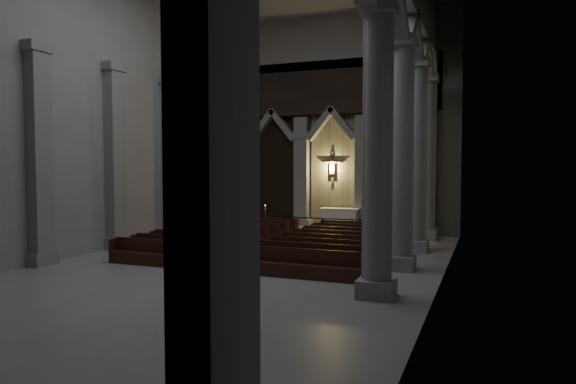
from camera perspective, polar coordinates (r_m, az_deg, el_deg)
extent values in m
plane|color=gray|center=(18.78, -5.42, -8.20)|extent=(24.00, 24.00, 0.00)
cube|color=gray|center=(29.72, 5.14, 7.53)|extent=(14.00, 0.10, 12.00)
cube|color=gray|center=(22.61, -21.73, 8.77)|extent=(0.10, 24.00, 12.00)
cube|color=gray|center=(16.65, 16.92, 11.00)|extent=(0.10, 24.00, 12.00)
cube|color=gray|center=(31.13, -4.74, 2.17)|extent=(0.80, 0.50, 6.40)
cube|color=gray|center=(31.31, -4.72, -3.23)|extent=(1.05, 0.70, 0.50)
cube|color=gray|center=(31.17, -4.76, 6.12)|extent=(1.00, 0.65, 0.35)
cube|color=gray|center=(29.72, 1.50, 2.14)|extent=(0.80, 0.50, 6.40)
cube|color=gray|center=(29.91, 1.50, -3.52)|extent=(1.05, 0.70, 0.50)
cube|color=gray|center=(29.76, 1.51, 6.28)|extent=(1.00, 0.65, 0.35)
cube|color=gray|center=(28.69, 8.28, 2.08)|extent=(0.80, 0.50, 6.40)
cube|color=gray|center=(28.88, 8.24, -3.78)|extent=(1.05, 0.70, 0.50)
cube|color=gray|center=(28.73, 8.31, 6.37)|extent=(1.00, 0.65, 0.35)
cube|color=gray|center=(28.08, 15.46, 1.98)|extent=(0.80, 0.50, 6.40)
cube|color=gray|center=(28.28, 15.37, -4.00)|extent=(1.05, 0.70, 0.50)
cube|color=gray|center=(28.13, 15.52, 6.37)|extent=(1.00, 0.65, 0.35)
cube|color=black|center=(30.70, -1.43, 2.73)|extent=(2.60, 0.15, 7.00)
cube|color=tan|center=(29.48, 5.03, 2.71)|extent=(2.60, 0.15, 7.00)
cube|color=black|center=(28.67, 11.95, 2.65)|extent=(2.60, 0.15, 7.00)
cube|color=black|center=(29.47, 4.88, 11.49)|extent=(12.00, 0.50, 3.00)
cube|color=gray|center=(31.50, -6.06, 4.54)|extent=(1.60, 0.50, 9.00)
cube|color=gray|center=(28.02, 17.12, 4.62)|extent=(1.60, 0.50, 9.00)
cube|color=gray|center=(29.94, 4.90, 16.22)|extent=(14.00, 0.50, 3.00)
plane|color=#FBDD70|center=(29.45, 5.01, 2.71)|extent=(1.50, 0.00, 1.50)
cube|color=brown|center=(29.37, 4.96, 2.71)|extent=(0.13, 0.08, 1.80)
cube|color=brown|center=(29.37, 4.97, 3.39)|extent=(1.10, 0.08, 0.13)
cube|color=tan|center=(29.31, 4.93, 2.61)|extent=(0.26, 0.10, 0.60)
sphere|color=tan|center=(29.31, 4.93, 3.39)|extent=(0.17, 0.17, 0.17)
cylinder|color=tan|center=(29.39, 4.45, 3.33)|extent=(0.45, 0.08, 0.08)
cylinder|color=tan|center=(29.24, 5.42, 3.33)|extent=(0.45, 0.08, 0.08)
cube|color=gray|center=(26.30, 15.12, -4.52)|extent=(1.00, 1.00, 0.50)
cylinder|color=gray|center=(26.08, 15.23, 3.67)|extent=(0.70, 0.70, 7.50)
cube|color=gray|center=(26.42, 15.35, 12.05)|extent=(0.95, 0.95, 0.35)
cube|color=gray|center=(22.37, 13.98, -5.82)|extent=(1.00, 1.00, 0.50)
cylinder|color=gray|center=(22.11, 14.10, 3.83)|extent=(0.70, 0.70, 7.50)
cube|color=gray|center=(22.51, 14.23, 13.68)|extent=(0.95, 0.95, 0.35)
cube|color=gray|center=(18.47, 12.34, -7.66)|extent=(1.00, 1.00, 0.50)
cylinder|color=gray|center=(18.15, 12.47, 4.05)|extent=(0.70, 0.70, 7.50)
cube|color=gray|center=(18.63, 12.61, 15.97)|extent=(0.95, 0.95, 0.35)
cube|color=gray|center=(14.61, 9.80, -10.48)|extent=(1.00, 1.00, 0.50)
cylinder|color=gray|center=(14.22, 9.93, 4.39)|extent=(0.70, 0.70, 7.50)
cube|color=gray|center=(14.82, 10.07, 19.43)|extent=(0.95, 0.95, 0.35)
cube|color=gray|center=(27.99, 15.68, 4.84)|extent=(0.55, 1.20, 9.20)
cube|color=gray|center=(5.86, -8.19, 12.35)|extent=(0.55, 1.20, 9.20)
cube|color=gray|center=(30.19, -8.70, -3.49)|extent=(0.60, 1.00, 0.50)
cube|color=gray|center=(30.01, -8.76, 3.64)|extent=(0.50, 0.80, 7.50)
cube|color=gray|center=(30.30, -8.82, 10.94)|extent=(0.60, 1.00, 0.35)
cube|color=gray|center=(26.84, -13.01, -4.34)|extent=(0.60, 1.00, 0.50)
cube|color=gray|center=(26.63, -13.10, 3.69)|extent=(0.50, 0.80, 7.50)
cube|color=gray|center=(26.95, -13.20, 11.90)|extent=(0.60, 1.00, 0.35)
cube|color=gray|center=(23.68, -18.52, -5.40)|extent=(0.60, 1.00, 0.50)
cube|color=gray|center=(23.44, -18.67, 3.71)|extent=(0.50, 0.80, 7.50)
cube|color=gray|center=(23.81, -18.83, 13.01)|extent=(0.60, 1.00, 0.35)
cube|color=gray|center=(20.82, -25.66, -6.68)|extent=(0.60, 1.00, 0.50)
cube|color=gray|center=(20.55, -25.89, 3.69)|extent=(0.50, 0.80, 7.50)
cube|color=gray|center=(20.97, -26.14, 14.26)|extent=(0.60, 1.00, 0.35)
cube|color=gray|center=(28.51, 4.29, -4.20)|extent=(8.50, 2.60, 0.15)
cube|color=silver|center=(28.70, 5.79, -2.94)|extent=(2.02, 0.78, 1.06)
cube|color=white|center=(28.64, 5.79, -1.84)|extent=(2.18, 0.87, 0.04)
cube|color=black|center=(26.73, 3.16, -2.93)|extent=(4.66, 0.05, 0.05)
cube|color=black|center=(27.60, -1.45, -3.62)|extent=(0.09, 0.09, 0.93)
cube|color=black|center=(26.15, 8.03, -4.01)|extent=(0.09, 0.09, 0.93)
cylinder|color=black|center=(27.42, -0.55, -3.72)|extent=(0.02, 0.02, 0.86)
cylinder|color=black|center=(27.25, 0.36, -3.76)|extent=(0.02, 0.02, 0.86)
cylinder|color=black|center=(27.09, 1.28, -3.80)|extent=(0.02, 0.02, 0.86)
cylinder|color=black|center=(26.93, 2.22, -3.84)|extent=(0.02, 0.02, 0.86)
cylinder|color=black|center=(26.78, 3.16, -3.88)|extent=(0.02, 0.02, 0.86)
cylinder|color=black|center=(26.64, 4.11, -3.92)|extent=(0.02, 0.02, 0.86)
cylinder|color=black|center=(26.51, 5.08, -3.96)|extent=(0.02, 0.02, 0.86)
cylinder|color=black|center=(26.38, 6.05, -4.00)|extent=(0.02, 0.02, 0.86)
cylinder|color=black|center=(26.26, 7.03, -4.04)|extent=(0.02, 0.02, 0.86)
cylinder|color=#B19036|center=(28.96, -2.53, -4.18)|extent=(0.24, 0.24, 0.05)
cylinder|color=#B19036|center=(28.89, -2.54, -3.06)|extent=(0.04, 0.04, 1.14)
cylinder|color=#B19036|center=(28.84, -2.54, -1.93)|extent=(0.12, 0.12, 0.02)
cylinder|color=beige|center=(28.83, -2.54, -1.73)|extent=(0.05, 0.05, 0.20)
sphere|color=#E9A151|center=(28.82, -2.54, -1.49)|extent=(0.04, 0.04, 0.04)
cylinder|color=#B19036|center=(26.66, 9.74, -4.86)|extent=(0.21, 0.21, 0.04)
cylinder|color=#B19036|center=(26.59, 9.75, -3.78)|extent=(0.03, 0.03, 1.01)
cylinder|color=#B19036|center=(26.54, 9.76, -2.69)|extent=(0.11, 0.11, 0.02)
cylinder|color=beige|center=(26.53, 9.76, -2.49)|extent=(0.04, 0.04, 0.18)
sphere|color=#E9A151|center=(26.52, 9.76, -2.27)|extent=(0.04, 0.04, 0.04)
cube|color=black|center=(26.64, -3.23, -4.39)|extent=(4.14, 0.39, 0.44)
cube|color=black|center=(26.75, -3.07, -3.35)|extent=(4.14, 0.07, 0.49)
cube|color=black|center=(27.54, -7.16, -3.70)|extent=(0.06, 0.44, 0.89)
cube|color=black|center=(25.82, 0.96, -4.12)|extent=(0.06, 0.44, 0.89)
cube|color=black|center=(24.89, 8.18, -4.94)|extent=(4.14, 0.39, 0.44)
cube|color=black|center=(25.01, 8.29, -3.82)|extent=(4.14, 0.07, 0.49)
cube|color=black|center=(25.41, 3.62, -4.24)|extent=(0.06, 0.44, 0.89)
cube|color=black|center=(24.47, 12.92, -4.59)|extent=(0.06, 0.44, 0.89)
cube|color=black|center=(25.54, -4.39, -4.71)|extent=(4.14, 0.39, 0.44)
cube|color=black|center=(25.65, -4.21, -3.62)|extent=(4.14, 0.07, 0.49)
cube|color=black|center=(26.47, -8.44, -3.98)|extent=(0.06, 0.44, 0.89)
cube|color=black|center=(24.68, -0.05, -4.45)|extent=(0.06, 0.44, 0.89)
cube|color=black|center=(23.70, 7.49, -5.33)|extent=(4.14, 0.39, 0.44)
cube|color=black|center=(23.82, 7.61, -4.15)|extent=(4.14, 0.07, 0.49)
cube|color=black|center=(24.25, 2.73, -4.59)|extent=(0.06, 0.44, 0.89)
cube|color=black|center=(23.27, 12.47, -4.98)|extent=(0.06, 0.44, 0.89)
cube|color=black|center=(24.45, -5.65, -5.06)|extent=(4.14, 0.39, 0.44)
cube|color=black|center=(24.55, -5.46, -3.93)|extent=(4.14, 0.07, 0.49)
cube|color=black|center=(25.42, -9.82, -4.28)|extent=(0.06, 0.44, 0.89)
cube|color=black|center=(23.55, -1.15, -4.81)|extent=(0.06, 0.44, 0.89)
cube|color=black|center=(22.53, 6.73, -5.76)|extent=(4.14, 0.39, 0.44)
cube|color=black|center=(22.64, 6.86, -4.52)|extent=(4.14, 0.07, 0.49)
cube|color=black|center=(23.10, 1.74, -4.97)|extent=(0.06, 0.44, 0.89)
cube|color=black|center=(22.06, 11.97, -5.41)|extent=(0.06, 0.44, 0.89)
cube|color=black|center=(23.37, -7.03, -5.44)|extent=(4.14, 0.39, 0.44)
cube|color=black|center=(23.47, -6.82, -4.25)|extent=(4.14, 0.07, 0.49)
cube|color=black|center=(24.39, -11.33, -4.60)|extent=(0.06, 0.44, 0.89)
cube|color=black|center=(22.43, -2.36, -5.21)|extent=(0.06, 0.44, 0.89)
cube|color=black|center=(21.35, 5.89, -6.24)|extent=(4.14, 0.39, 0.44)
cube|color=black|center=(21.46, 6.03, -4.93)|extent=(4.14, 0.07, 0.49)
cube|color=black|center=(21.96, 0.65, -5.38)|extent=(0.06, 0.44, 0.89)
cube|color=black|center=(20.87, 11.40, -5.88)|extent=(0.06, 0.44, 0.89)
cube|color=black|center=(22.31, -8.55, -5.86)|extent=(4.14, 0.39, 0.44)
cube|color=black|center=(22.41, -8.32, -4.61)|extent=(4.14, 0.07, 0.49)
cube|color=black|center=(23.38, -12.97, -4.95)|extent=(0.06, 0.44, 0.89)
cube|color=black|center=(21.33, -3.70, -5.64)|extent=(0.06, 0.44, 0.89)
cube|color=black|center=(20.19, 4.94, -6.77)|extent=(4.14, 0.39, 0.44)
cube|color=black|center=(20.29, 5.10, -5.38)|extent=(4.14, 0.07, 0.49)
cube|color=black|center=(20.83, -0.56, -5.84)|extent=(0.06, 0.44, 0.89)
cube|color=black|center=(19.67, 10.77, -6.42)|extent=(0.06, 0.44, 0.89)
cube|color=black|center=(21.27, -10.21, -6.31)|extent=(4.14, 0.39, 0.44)
cube|color=black|center=(21.36, -9.96, -5.00)|extent=(4.14, 0.07, 0.49)
cube|color=black|center=(22.38, -14.75, -5.32)|extent=(0.06, 0.44, 0.89)
cube|color=black|center=(20.23, -5.19, -6.11)|extent=(0.06, 0.44, 0.89)
cube|color=black|center=(19.03, 3.88, -7.37)|extent=(4.14, 0.39, 0.44)
cube|color=black|center=(19.13, 4.05, -5.89)|extent=(4.14, 0.07, 0.49)
cube|color=black|center=(19.71, -1.91, -6.35)|extent=(0.06, 0.44, 0.89)
cube|color=black|center=(18.48, 10.06, -7.02)|extent=(0.06, 0.44, 0.89)
cube|color=black|center=(20.25, -12.05, -6.80)|extent=(4.14, 0.39, 0.44)
cube|color=black|center=(20.33, -11.78, -5.42)|extent=(4.14, 0.07, 0.49)
cube|color=black|center=(21.42, -16.71, -5.72)|extent=(0.06, 0.44, 0.89)
cube|color=black|center=(19.16, -6.86, -6.64)|extent=(0.06, 0.44, 0.89)
cube|color=black|center=(17.88, 2.67, -8.04)|extent=(4.14, 0.39, 0.44)
cube|color=black|center=(17.98, 2.87, -6.46)|extent=(4.14, 0.07, 0.49)
cube|color=black|center=(18.60, -3.42, -6.91)|extent=(0.06, 0.44, 0.89)
cube|color=black|center=(17.30, 9.24, -7.70)|extent=(0.06, 0.44, 0.89)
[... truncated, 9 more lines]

